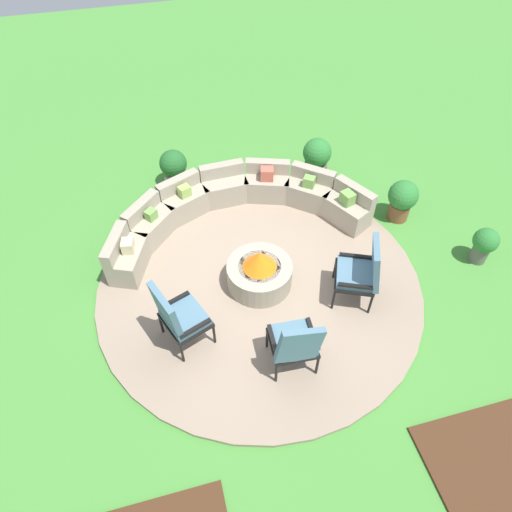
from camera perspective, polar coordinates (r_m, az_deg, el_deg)
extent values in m
plane|color=#478C38|center=(7.04, 0.42, -3.62)|extent=(24.00, 24.00, 0.00)
cylinder|color=gray|center=(7.02, 0.42, -3.47)|extent=(4.86, 4.86, 0.06)
cylinder|color=#9E937F|center=(6.85, 0.43, -2.31)|extent=(0.97, 0.97, 0.39)
cylinder|color=black|center=(6.72, 0.44, -1.42)|extent=(0.63, 0.63, 0.06)
cone|color=orange|center=(6.59, 0.45, -0.45)|extent=(0.50, 0.50, 0.28)
cube|color=#9E937F|center=(7.92, 11.11, 5.44)|extent=(0.76, 0.89, 0.43)
cube|color=#9E937F|center=(7.80, 12.14, 7.71)|extent=(0.50, 0.75, 0.23)
cube|color=#9E937F|center=(8.16, 6.51, 7.61)|extent=(0.88, 0.84, 0.43)
cube|color=#9E937F|center=(8.06, 7.09, 10.01)|extent=(0.69, 0.62, 0.23)
cube|color=#9E937F|center=(8.26, 1.35, 8.52)|extent=(0.87, 0.67, 0.43)
cube|color=#9E937F|center=(8.16, 1.45, 10.97)|extent=(0.78, 0.40, 0.23)
cube|color=#9E937F|center=(8.20, -3.89, 8.11)|extent=(0.79, 0.49, 0.43)
cube|color=#9E937F|center=(8.11, -4.28, 10.54)|extent=(0.77, 0.20, 0.23)
cube|color=#9E937F|center=(8.01, -8.75, 6.41)|extent=(0.89, 0.73, 0.43)
cube|color=#9E937F|center=(7.89, -9.60, 8.74)|extent=(0.77, 0.46, 0.23)
cube|color=#9E937F|center=(7.69, -12.75, 3.49)|extent=(0.86, 0.86, 0.43)
cube|color=#9E937F|center=(7.54, -14.03, 5.66)|extent=(0.65, 0.66, 0.23)
cube|color=#9E937F|center=(7.27, -15.41, -0.46)|extent=(0.71, 0.88, 0.43)
cube|color=#9E937F|center=(7.09, -17.04, 1.45)|extent=(0.44, 0.77, 0.23)
cube|color=#70A34C|center=(7.46, -12.83, 5.00)|extent=(0.22, 0.21, 0.17)
cube|color=#70A34C|center=(7.93, 6.56, 9.09)|extent=(0.24, 0.23, 0.18)
cube|color=beige|center=(7.03, -15.54, 1.19)|extent=(0.20, 0.22, 0.19)
cube|color=#93B756|center=(7.78, -8.80, 7.91)|extent=(0.23, 0.21, 0.18)
cube|color=#BC5B47|center=(8.01, 1.37, 10.09)|extent=(0.26, 0.24, 0.22)
cube|color=#70A34C|center=(7.68, 11.22, 7.03)|extent=(0.24, 0.26, 0.21)
cylinder|color=black|center=(6.56, -7.86, -6.17)|extent=(0.04, 0.04, 0.38)
cylinder|color=black|center=(6.27, -5.18, -9.58)|extent=(0.04, 0.04, 0.38)
cylinder|color=black|center=(6.46, -11.61, -8.19)|extent=(0.04, 0.04, 0.38)
cylinder|color=black|center=(6.16, -9.10, -11.78)|extent=(0.04, 0.04, 0.38)
cube|color=black|center=(6.18, -8.67, -7.80)|extent=(0.71, 0.75, 0.05)
cube|color=slate|center=(6.12, -8.75, -7.43)|extent=(0.65, 0.69, 0.09)
cube|color=slate|center=(5.83, -10.99, -6.74)|extent=(0.33, 0.60, 0.73)
cube|color=black|center=(6.22, -10.07, -5.40)|extent=(0.44, 0.21, 0.04)
cube|color=black|center=(5.92, -7.49, -8.83)|extent=(0.44, 0.21, 0.04)
cylinder|color=black|center=(6.21, 1.37, -10.15)|extent=(0.04, 0.04, 0.38)
cylinder|color=black|center=(6.30, 6.17, -9.24)|extent=(0.04, 0.04, 0.38)
cylinder|color=black|center=(5.96, 2.50, -14.26)|extent=(0.04, 0.04, 0.38)
cylinder|color=black|center=(6.06, 7.56, -13.23)|extent=(0.04, 0.04, 0.38)
cube|color=black|center=(5.94, 4.53, -10.64)|extent=(0.60, 0.58, 0.05)
cube|color=slate|center=(5.88, 4.57, -10.28)|extent=(0.55, 0.53, 0.09)
cube|color=slate|center=(5.55, 5.36, -10.94)|extent=(0.60, 0.11, 0.66)
cube|color=black|center=(5.78, 2.13, -10.42)|extent=(0.07, 0.47, 0.04)
cube|color=black|center=(5.87, 7.04, -9.47)|extent=(0.07, 0.47, 0.04)
cylinder|color=black|center=(6.65, 9.50, -5.37)|extent=(0.04, 0.04, 0.38)
cylinder|color=black|center=(7.02, 9.69, -1.61)|extent=(0.04, 0.04, 0.38)
cylinder|color=black|center=(6.71, 13.91, -5.82)|extent=(0.04, 0.04, 0.38)
cylinder|color=black|center=(7.07, 13.85, -2.06)|extent=(0.04, 0.04, 0.38)
cube|color=black|center=(6.69, 12.03, -2.52)|extent=(0.75, 0.79, 0.05)
cube|color=slate|center=(6.64, 12.12, -2.14)|extent=(0.69, 0.72, 0.09)
cube|color=slate|center=(6.47, 14.56, -0.84)|extent=(0.37, 0.62, 0.67)
cube|color=black|center=(6.41, 12.19, -3.66)|extent=(0.45, 0.23, 0.04)
cube|color=black|center=(6.78, 12.23, 0.00)|extent=(0.45, 0.23, 0.04)
cylinder|color=#605B56|center=(8.08, 25.83, 0.31)|extent=(0.26, 0.26, 0.29)
sphere|color=#2D7A33|center=(7.89, 26.51, 1.74)|extent=(0.39, 0.39, 0.39)
cylinder|color=#605B56|center=(8.94, 7.32, 10.59)|extent=(0.42, 0.42, 0.29)
sphere|color=#2D7A33|center=(8.72, 7.56, 12.55)|extent=(0.52, 0.52, 0.52)
sphere|color=#E55638|center=(8.69, 8.03, 13.17)|extent=(0.19, 0.19, 0.19)
cylinder|color=#A89E8E|center=(8.82, -9.89, 9.41)|extent=(0.40, 0.40, 0.24)
sphere|color=#236028|center=(8.62, -10.18, 11.17)|extent=(0.49, 0.49, 0.49)
sphere|color=#DB337A|center=(8.56, -9.87, 11.79)|extent=(0.18, 0.18, 0.18)
cylinder|color=brown|center=(8.33, 17.17, 5.37)|extent=(0.35, 0.35, 0.31)
sphere|color=#2D7A33|center=(8.11, 17.72, 7.17)|extent=(0.50, 0.50, 0.50)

